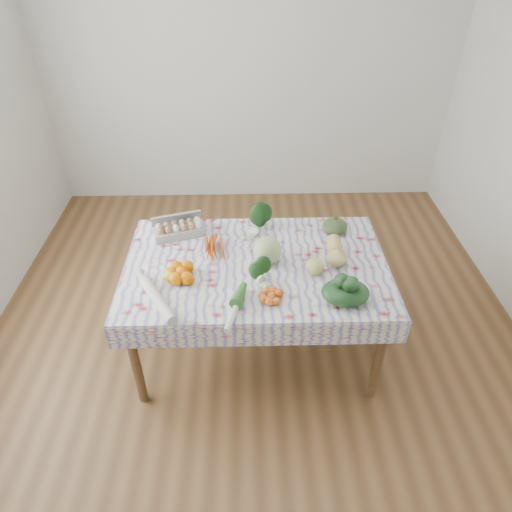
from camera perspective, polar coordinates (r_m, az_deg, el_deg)
The scene contains 17 objects.
ground at distance 3.40m, azimuth 0.00°, elevation -11.10°, with size 4.50×4.50×0.00m, color brown.
wall_back at distance 4.66m, azimuth -0.75°, elevation 22.96°, with size 4.00×0.04×2.80m, color silver.
dining_table at distance 2.93m, azimuth 0.00°, elevation -2.21°, with size 1.60×1.00×0.75m.
tablecloth at distance 2.88m, azimuth 0.00°, elevation -1.02°, with size 1.66×1.06×0.01m, color silver.
egg_carton at distance 3.14m, azimuth -9.55°, elevation 3.21°, with size 0.34×0.14×0.09m, color #A5A5A1.
carrot_bunch at distance 2.97m, azimuth -5.08°, elevation 0.79°, with size 0.23×0.21×0.04m, color #C74A10.
kale_bunch at distance 3.13m, azimuth 0.12°, elevation 4.20°, with size 0.17×0.15×0.15m, color #153914.
kabocha_squash at distance 3.17m, azimuth 9.82°, elevation 3.70°, with size 0.17×0.17×0.11m, color #3E5329.
cabbage at distance 2.84m, azimuth 1.42°, elevation 0.72°, with size 0.18×0.18×0.18m, color #A8BC78.
butternut_squash at distance 2.93m, azimuth 9.94°, elevation 0.71°, with size 0.12×0.27×0.12m, color tan.
orange_cluster at distance 2.78m, azimuth -9.28°, elevation -2.03°, with size 0.26×0.26×0.09m, color #FD7800.
broccoli at distance 2.71m, azimuth -0.03°, elevation -2.27°, with size 0.14×0.14×0.10m, color #1A4215.
mandarin_cluster at distance 2.61m, azimuth 1.93°, elevation -4.96°, with size 0.17×0.17×0.05m, color #D95C1A.
grapefruit at distance 2.79m, azimuth 7.40°, elevation -1.28°, with size 0.11×0.11×0.11m, color #CCBE63.
spinach_bag at distance 2.62m, azimuth 11.11°, elevation -4.49°, with size 0.27×0.22×0.12m, color black.
daikon at distance 2.64m, azimuth -12.26°, elevation -5.26°, with size 0.06×0.06×0.44m, color beige.
leek at distance 2.54m, azimuth -2.58°, elevation -6.55°, with size 0.04×0.04×0.35m, color silver.
Camera 1 is at (-0.06, -2.27, 2.53)m, focal length 32.00 mm.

